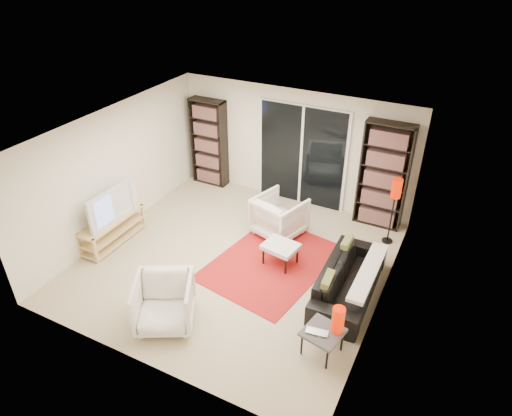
% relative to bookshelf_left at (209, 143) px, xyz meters
% --- Properties ---
extents(floor, '(5.00, 5.00, 0.00)m').
position_rel_bookshelf_left_xyz_m(floor, '(1.95, -2.33, -0.98)').
color(floor, '#C4B694').
rests_on(floor, ground).
extents(wall_back, '(5.00, 0.02, 2.40)m').
position_rel_bookshelf_left_xyz_m(wall_back, '(1.95, 0.17, 0.22)').
color(wall_back, white).
rests_on(wall_back, ground).
extents(wall_front, '(5.00, 0.02, 2.40)m').
position_rel_bookshelf_left_xyz_m(wall_front, '(1.95, -4.83, 0.22)').
color(wall_front, white).
rests_on(wall_front, ground).
extents(wall_left, '(0.02, 5.00, 2.40)m').
position_rel_bookshelf_left_xyz_m(wall_left, '(-0.55, -2.33, 0.22)').
color(wall_left, white).
rests_on(wall_left, ground).
extents(wall_right, '(0.02, 5.00, 2.40)m').
position_rel_bookshelf_left_xyz_m(wall_right, '(4.45, -2.33, 0.22)').
color(wall_right, white).
rests_on(wall_right, ground).
extents(ceiling, '(5.00, 5.00, 0.02)m').
position_rel_bookshelf_left_xyz_m(ceiling, '(1.95, -2.33, 1.42)').
color(ceiling, white).
rests_on(ceiling, wall_back).
extents(sliding_door, '(1.92, 0.08, 2.16)m').
position_rel_bookshelf_left_xyz_m(sliding_door, '(2.15, 0.13, 0.07)').
color(sliding_door, white).
rests_on(sliding_door, ground).
extents(bookshelf_left, '(0.80, 0.30, 1.95)m').
position_rel_bookshelf_left_xyz_m(bookshelf_left, '(0.00, 0.00, 0.00)').
color(bookshelf_left, black).
rests_on(bookshelf_left, ground).
extents(bookshelf_right, '(0.90, 0.30, 2.10)m').
position_rel_bookshelf_left_xyz_m(bookshelf_right, '(3.85, -0.00, 0.07)').
color(bookshelf_right, black).
rests_on(bookshelf_right, ground).
extents(tv_stand, '(0.44, 1.37, 0.50)m').
position_rel_bookshelf_left_xyz_m(tv_stand, '(-0.36, -2.84, -0.71)').
color(tv_stand, '#DEBF7D').
rests_on(tv_stand, floor).
extents(tv, '(0.21, 1.14, 0.65)m').
position_rel_bookshelf_left_xyz_m(tv, '(-0.34, -2.84, -0.15)').
color(tv, black).
rests_on(tv, tv_stand).
extents(rug, '(2.10, 2.61, 0.01)m').
position_rel_bookshelf_left_xyz_m(rug, '(2.54, -2.09, -0.97)').
color(rug, '#AC1A19').
rests_on(rug, floor).
extents(sofa, '(0.82, 2.00, 0.58)m').
position_rel_bookshelf_left_xyz_m(sofa, '(3.97, -2.26, -0.69)').
color(sofa, black).
rests_on(sofa, floor).
extents(armchair_back, '(1.04, 1.06, 0.78)m').
position_rel_bookshelf_left_xyz_m(armchair_back, '(2.27, -1.20, -0.59)').
color(armchair_back, silver).
rests_on(armchair_back, floor).
extents(armchair_front, '(1.12, 1.13, 0.77)m').
position_rel_bookshelf_left_xyz_m(armchair_front, '(1.75, -4.08, -0.59)').
color(armchair_front, silver).
rests_on(armchair_front, floor).
extents(ottoman, '(0.64, 0.55, 0.40)m').
position_rel_bookshelf_left_xyz_m(ottoman, '(2.68, -2.04, -0.63)').
color(ottoman, silver).
rests_on(ottoman, floor).
extents(side_table, '(0.59, 0.59, 0.40)m').
position_rel_bookshelf_left_xyz_m(side_table, '(3.99, -3.57, -0.62)').
color(side_table, '#404044').
rests_on(side_table, floor).
extents(laptop, '(0.33, 0.24, 0.02)m').
position_rel_bookshelf_left_xyz_m(laptop, '(3.93, -3.68, -0.56)').
color(laptop, silver).
rests_on(laptop, side_table).
extents(table_lamp, '(0.17, 0.17, 0.39)m').
position_rel_bookshelf_left_xyz_m(table_lamp, '(4.15, -3.47, -0.38)').
color(table_lamp, '#C01800').
rests_on(table_lamp, side_table).
extents(floor_lamp, '(0.20, 0.20, 1.32)m').
position_rel_bookshelf_left_xyz_m(floor_lamp, '(4.20, -0.53, 0.02)').
color(floor_lamp, black).
rests_on(floor_lamp, floor).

